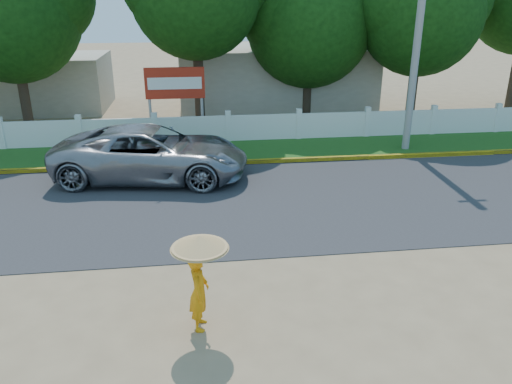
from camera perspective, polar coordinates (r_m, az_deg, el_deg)
ground at (r=10.87m, az=1.35°, el=-10.27°), size 120.00×120.00×0.00m
road at (r=14.85m, az=-1.22°, el=-1.12°), size 60.00×7.00×0.02m
grass_verge at (r=19.77m, az=-2.85°, el=4.72°), size 60.00×3.50×0.03m
curb at (r=18.14m, az=-2.42°, el=3.38°), size 40.00×0.18×0.16m
fence at (r=21.02m, az=-3.20°, el=7.25°), size 40.00×0.10×1.10m
building_near at (r=27.79m, az=2.02°, el=12.99°), size 10.00×6.00×3.20m
building_far at (r=29.72m, az=-24.46°, el=11.29°), size 8.00×5.00×2.80m
utility_pole at (r=20.16m, az=18.00°, el=16.40°), size 0.28×0.28×8.54m
vehicle at (r=16.86m, az=-11.84°, el=4.36°), size 6.67×3.80×1.75m
monk_with_parasol at (r=8.98m, az=-6.51°, el=-8.72°), size 1.03×1.03×1.88m
billboard at (r=21.73m, az=-9.24°, el=11.77°), size 2.50×0.13×2.95m
tree_row at (r=23.70m, az=4.67°, el=19.69°), size 37.41×7.75×8.70m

